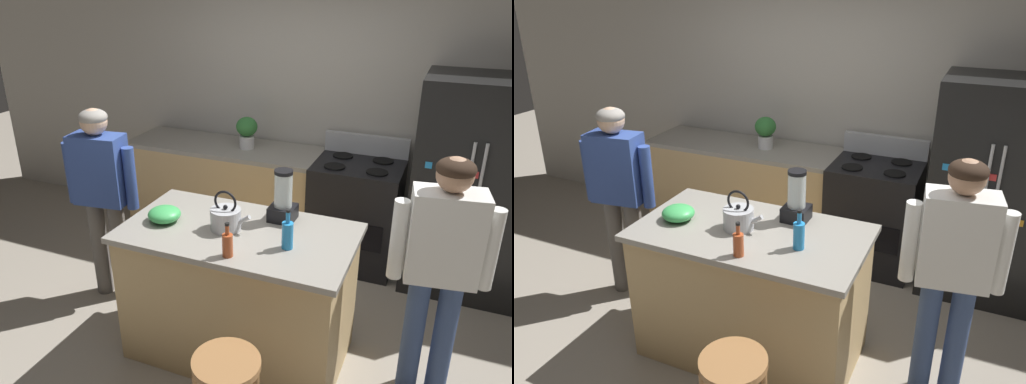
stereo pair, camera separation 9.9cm
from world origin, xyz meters
TOP-DOWN VIEW (x-y plane):
  - ground_plane at (0.00, 0.00)m, footprint 14.00×14.00m
  - back_wall at (0.00, 1.95)m, footprint 8.00×0.10m
  - kitchen_island at (0.00, 0.00)m, footprint 1.50×0.84m
  - back_counter_run at (-0.80, 1.55)m, footprint 2.00×0.64m
  - refrigerator at (1.38, 1.50)m, footprint 0.90×0.73m
  - stove_range at (0.46, 1.52)m, footprint 0.76×0.65m
  - person_by_island_left at (-1.26, 0.24)m, footprint 0.60×0.28m
  - person_by_sink_right at (1.23, 0.12)m, footprint 0.60×0.28m
  - bar_stool at (0.29, -0.81)m, footprint 0.36×0.36m
  - potted_plant at (-0.61, 1.55)m, footprint 0.20×0.20m
  - blender_appliance at (0.21, 0.26)m, footprint 0.17×0.17m
  - bottle_soda at (0.36, -0.09)m, footprint 0.07×0.07m
  - bottle_cooking_sauce at (0.07, -0.31)m, footprint 0.06×0.06m
  - mixing_bowl at (-0.51, -0.06)m, footprint 0.22×0.22m
  - tea_kettle at (-0.08, -0.01)m, footprint 0.28×0.20m

SIDE VIEW (x-z plane):
  - ground_plane at x=0.00m, z-range 0.00..0.00m
  - back_counter_run at x=-0.80m, z-range 0.00..0.96m
  - kitchen_island at x=0.00m, z-range 0.00..0.96m
  - stove_range at x=0.46m, z-range -0.08..1.06m
  - bar_stool at x=0.29m, z-range 0.19..0.85m
  - refrigerator at x=1.38m, z-range 0.00..1.78m
  - person_by_island_left at x=-1.26m, z-range 0.17..1.75m
  - person_by_sink_right at x=1.23m, z-range 0.17..1.76m
  - mixing_bowl at x=-0.51m, z-range 0.96..1.06m
  - bottle_cooking_sauce at x=0.07m, z-range 0.93..1.15m
  - tea_kettle at x=-0.08m, z-range 0.90..1.17m
  - bottle_soda at x=0.36m, z-range 0.92..1.18m
  - blender_appliance at x=0.21m, z-range 0.93..1.29m
  - potted_plant at x=-0.61m, z-range 0.98..1.28m
  - back_wall at x=0.00m, z-range 0.00..2.70m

